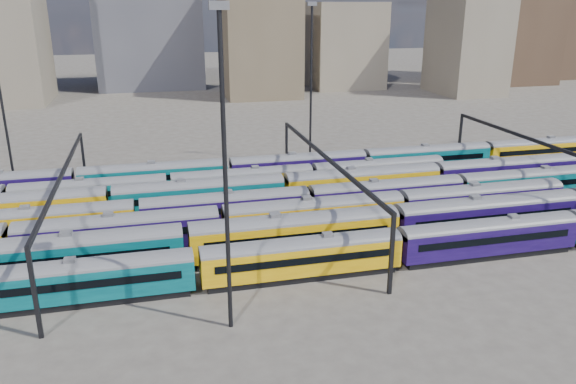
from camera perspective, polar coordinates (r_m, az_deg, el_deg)
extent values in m
plane|color=#45403A|center=(68.22, -4.34, -3.29)|extent=(500.00, 500.00, 0.00)
cube|color=black|center=(54.18, -19.96, -10.18)|extent=(18.56, 2.41, 0.68)
cube|color=#05464D|center=(53.39, -20.17, -8.53)|extent=(19.54, 2.83, 2.83)
cylinder|color=#4C4C51|center=(52.78, -20.34, -7.15)|extent=(19.54, 2.83, 2.83)
cube|color=black|center=(51.96, -20.36, -8.90)|extent=(17.19, 0.06, 0.73)
cube|color=black|center=(54.52, -20.07, -7.53)|extent=(17.19, 0.06, 0.73)
cube|color=slate|center=(52.47, -20.43, -6.41)|extent=(0.98, 0.88, 0.34)
cube|color=black|center=(55.29, 1.41, -8.35)|extent=(18.56, 2.41, 0.68)
cube|color=#C68E07|center=(54.52, 1.43, -6.71)|extent=(19.54, 2.83, 2.83)
cylinder|color=#4C4C51|center=(53.92, 1.44, -5.35)|extent=(19.54, 2.83, 2.83)
cube|color=black|center=(53.12, 1.84, -7.02)|extent=(17.19, 0.06, 0.73)
cube|color=black|center=(55.63, 1.04, -5.78)|extent=(17.19, 0.06, 0.73)
cube|color=slate|center=(53.62, 1.44, -4.61)|extent=(0.98, 0.88, 0.34)
cube|color=black|center=(63.17, 19.43, -5.90)|extent=(18.56, 2.41, 0.68)
cube|color=#14083A|center=(62.49, 19.60, -4.43)|extent=(19.54, 2.83, 2.83)
cylinder|color=#4C4C51|center=(61.97, 19.74, -3.22)|extent=(19.54, 2.83, 2.83)
cube|color=black|center=(61.28, 20.35, -4.63)|extent=(17.19, 0.06, 0.73)
cube|color=black|center=(63.46, 18.94, -3.66)|extent=(17.19, 0.06, 0.73)
cube|color=slate|center=(61.71, 19.82, -2.57)|extent=(0.98, 0.88, 0.34)
cube|color=black|center=(58.85, -21.35, -7.94)|extent=(20.93, 2.71, 0.77)
cube|color=#05464D|center=(58.03, -21.58, -6.18)|extent=(22.03, 3.19, 3.19)
cylinder|color=#4C4C51|center=(57.41, -21.77, -4.73)|extent=(22.03, 3.19, 3.19)
cube|color=black|center=(56.41, -21.82, -6.50)|extent=(19.38, 0.06, 0.83)
cube|color=black|center=(59.35, -21.45, -5.20)|extent=(19.38, 0.06, 0.83)
cube|color=slate|center=(57.10, -21.87, -3.95)|extent=(1.10, 0.99, 0.39)
cube|color=black|center=(59.76, 0.72, -6.14)|extent=(20.93, 2.71, 0.77)
cube|color=#C68E07|center=(58.95, 0.73, -4.39)|extent=(22.03, 3.19, 3.19)
cylinder|color=#4C4C51|center=(58.35, 0.73, -2.95)|extent=(22.03, 3.19, 3.19)
cube|color=black|center=(57.37, 1.14, -4.65)|extent=(19.38, 0.06, 0.83)
cube|color=black|center=(60.25, 0.34, -3.47)|extent=(19.38, 0.06, 0.83)
cube|color=slate|center=(58.04, 0.74, -2.16)|extent=(1.10, 0.99, 0.39)
cube|color=black|center=(68.58, 19.39, -3.89)|extent=(20.93, 2.71, 0.77)
cube|color=#14083A|center=(67.88, 19.57, -2.34)|extent=(22.03, 3.19, 3.19)
cylinder|color=#4C4C51|center=(67.36, 19.71, -1.07)|extent=(22.03, 3.19, 3.19)
cube|color=black|center=(66.51, 20.35, -2.51)|extent=(19.38, 0.06, 0.83)
cube|color=black|center=(69.01, 18.89, -1.58)|extent=(19.38, 0.06, 0.83)
cube|color=slate|center=(67.09, 19.79, -0.39)|extent=(1.10, 0.99, 0.39)
cube|color=black|center=(62.86, -16.57, -5.69)|extent=(19.78, 2.57, 0.73)
cube|color=#14083A|center=(62.14, -16.73, -4.11)|extent=(20.83, 3.02, 3.02)
cylinder|color=#4C4C51|center=(61.59, -16.86, -2.81)|extent=(20.83, 3.02, 3.02)
cube|color=black|center=(60.59, -16.81, -4.34)|extent=(18.33, 0.06, 0.78)
cube|color=black|center=(63.42, -16.71, -3.28)|extent=(18.33, 0.06, 0.78)
cube|color=slate|center=(61.31, -16.93, -2.11)|extent=(1.04, 0.94, 0.36)
cube|color=black|center=(65.04, 2.62, -4.04)|extent=(19.78, 2.57, 0.73)
cube|color=#C68E07|center=(64.34, 2.64, -2.50)|extent=(20.83, 3.02, 3.02)
cylinder|color=#4C4C51|center=(63.81, 2.66, -1.24)|extent=(20.83, 3.02, 3.02)
cube|color=black|center=(62.85, 3.04, -2.68)|extent=(18.33, 0.06, 0.78)
cube|color=black|center=(65.59, 2.27, -1.74)|extent=(18.33, 0.06, 0.78)
cube|color=slate|center=(63.54, 2.67, -0.56)|extent=(1.04, 0.94, 0.36)
cube|color=black|center=(73.67, 18.83, -2.29)|extent=(19.78, 2.57, 0.73)
cube|color=#14083A|center=(73.06, 18.98, -0.91)|extent=(20.83, 3.02, 3.02)
cylinder|color=#4C4C51|center=(72.59, 19.11, 0.21)|extent=(20.83, 3.02, 3.02)
cube|color=black|center=(71.74, 19.66, -1.04)|extent=(18.33, 0.06, 0.78)
cube|color=black|center=(74.15, 18.39, -0.27)|extent=(18.33, 0.06, 0.78)
cube|color=slate|center=(72.35, 19.18, 0.81)|extent=(1.04, 0.94, 0.36)
cube|color=black|center=(68.52, -23.50, -4.47)|extent=(18.87, 2.45, 0.70)
cube|color=#C68E07|center=(67.88, -23.69, -3.08)|extent=(19.87, 2.88, 2.88)
cylinder|color=#4C4C51|center=(67.40, -23.85, -1.94)|extent=(19.87, 2.88, 2.88)
cube|color=black|center=(66.42, -23.92, -3.25)|extent=(17.48, 0.06, 0.75)
cube|color=black|center=(69.11, -23.55, -2.37)|extent=(17.48, 0.06, 0.75)
cube|color=slate|center=(67.15, -23.94, -1.32)|extent=(0.99, 0.89, 0.35)
cube|color=black|center=(67.79, -6.25, -3.18)|extent=(18.87, 2.45, 0.70)
cube|color=#14083A|center=(67.15, -6.30, -1.77)|extent=(19.87, 2.88, 2.88)
cylinder|color=#4C4C51|center=(66.66, -6.34, -0.61)|extent=(19.87, 2.88, 2.88)
cube|color=black|center=(65.67, -6.14, -1.92)|extent=(17.48, 0.06, 0.75)
cube|color=black|center=(68.39, -6.48, -1.08)|extent=(17.48, 0.06, 0.75)
cube|color=slate|center=(66.41, -6.37, 0.02)|extent=(0.99, 0.89, 0.35)
cube|color=black|center=(73.04, 9.86, -1.72)|extent=(18.87, 2.45, 0.70)
cube|color=#14083A|center=(72.44, 9.94, -0.40)|extent=(19.87, 2.88, 2.88)
cylinder|color=#4C4C51|center=(71.99, 10.00, 0.69)|extent=(19.87, 2.88, 2.88)
cube|color=black|center=(71.08, 10.42, -0.51)|extent=(17.48, 0.06, 0.75)
cube|color=black|center=(73.60, 9.51, 0.22)|extent=(17.48, 0.06, 0.75)
cube|color=slate|center=(71.76, 10.04, 1.27)|extent=(0.99, 0.89, 0.35)
cube|color=black|center=(83.14, 22.92, -0.43)|extent=(18.87, 2.45, 0.70)
cube|color=#05464D|center=(82.61, 23.08, 0.74)|extent=(19.87, 2.88, 2.88)
cylinder|color=#4C4C51|center=(82.22, 23.20, 1.70)|extent=(19.87, 2.88, 2.88)
cube|color=black|center=(81.42, 23.70, 0.66)|extent=(17.48, 0.06, 0.75)
cube|color=black|center=(83.63, 22.52, 1.27)|extent=(17.48, 0.06, 0.75)
cube|color=slate|center=(82.02, 23.27, 2.21)|extent=(0.99, 0.89, 0.35)
cube|color=black|center=(73.87, -25.89, -3.15)|extent=(20.09, 2.61, 0.74)
cube|color=#C68E07|center=(73.24, -26.10, -1.76)|extent=(21.15, 3.07, 3.07)
cylinder|color=#4C4C51|center=(72.77, -26.27, -0.63)|extent=(21.15, 3.07, 3.07)
cube|color=black|center=(71.70, -26.37, -1.91)|extent=(18.61, 0.06, 0.79)
cube|color=black|center=(74.56, -25.91, -1.09)|extent=(18.61, 0.06, 0.79)
cube|color=slate|center=(72.53, -26.36, -0.02)|extent=(1.06, 0.95, 0.37)
cube|color=black|center=(72.18, -8.84, -1.89)|extent=(20.09, 2.61, 0.74)
cube|color=#05464D|center=(71.54, -8.91, -0.47)|extent=(21.15, 3.07, 3.07)
cylinder|color=#4C4C51|center=(71.06, -8.98, 0.70)|extent=(21.15, 3.07, 3.07)
cube|color=black|center=(69.96, -8.81, -0.59)|extent=(18.61, 0.06, 0.79)
cube|color=black|center=(72.89, -9.04, 0.20)|extent=(18.61, 0.06, 0.79)
cube|color=slate|center=(70.82, -9.01, 1.33)|extent=(1.06, 0.95, 0.37)
cube|color=black|center=(76.88, 7.50, -0.53)|extent=(20.09, 2.61, 0.74)
cube|color=#C68E07|center=(76.28, 7.56, 0.82)|extent=(21.15, 3.07, 3.07)
cylinder|color=#4C4C51|center=(75.83, 7.61, 1.92)|extent=(21.15, 3.07, 3.07)
cube|color=black|center=(74.80, 8.00, 0.73)|extent=(18.61, 0.06, 0.79)
cube|color=black|center=(77.55, 7.16, 1.42)|extent=(18.61, 0.06, 0.79)
cube|color=slate|center=(75.60, 7.63, 2.51)|extent=(1.06, 0.95, 0.37)
cube|color=black|center=(86.93, 21.00, 0.63)|extent=(20.09, 2.61, 0.74)
cube|color=#14083A|center=(86.40, 21.14, 1.83)|extent=(21.15, 3.07, 3.07)
cylinder|color=#4C4C51|center=(86.00, 21.26, 2.80)|extent=(21.15, 3.07, 3.07)
cube|color=black|center=(85.10, 21.75, 1.77)|extent=(18.61, 0.06, 0.79)
cube|color=black|center=(87.52, 20.61, 2.35)|extent=(18.61, 0.06, 0.79)
cube|color=slate|center=(85.80, 21.33, 3.33)|extent=(1.06, 0.95, 0.37)
cube|color=black|center=(77.16, -19.26, -1.41)|extent=(18.26, 2.37, 0.67)
cube|color=#05464D|center=(76.62, -19.40, -0.20)|extent=(19.22, 2.79, 2.79)
cylinder|color=#4C4C51|center=(76.20, -19.51, 0.79)|extent=(19.22, 2.79, 2.79)
cube|color=black|center=(75.18, -19.51, -0.30)|extent=(16.92, 0.06, 0.72)
cube|color=black|center=(77.86, -19.34, 0.36)|extent=(16.92, 0.06, 0.72)
cube|color=slate|center=(75.99, -19.57, 1.33)|extent=(0.96, 0.86, 0.34)
cube|color=black|center=(77.57, -4.59, -0.28)|extent=(18.26, 2.37, 0.67)
cube|color=#C68E07|center=(77.02, -4.62, 0.94)|extent=(19.22, 2.79, 2.79)
cylinder|color=#4C4C51|center=(76.61, -4.65, 1.93)|extent=(19.22, 2.79, 2.79)
cube|color=black|center=(75.59, -4.45, 0.86)|extent=(16.92, 0.06, 0.72)
cube|color=black|center=(78.25, -4.80, 1.47)|extent=(16.92, 0.06, 0.72)
cube|color=slate|center=(76.40, -4.66, 2.46)|extent=(0.96, 0.86, 0.34)
cube|color=black|center=(82.85, 9.06, 0.79)|extent=(18.26, 2.37, 0.67)
cube|color=#14083A|center=(82.34, 9.12, 1.93)|extent=(19.22, 2.79, 2.79)
cylinder|color=#4C4C51|center=(81.96, 9.17, 2.87)|extent=(19.22, 2.79, 2.79)
cube|color=black|center=(81.01, 9.51, 1.88)|extent=(16.92, 0.06, 0.72)
cube|color=black|center=(83.50, 8.76, 2.43)|extent=(16.92, 0.06, 0.72)
cube|color=slate|center=(81.76, 9.19, 3.37)|extent=(0.96, 0.86, 0.34)
cube|color=black|center=(81.45, -13.29, 0.21)|extent=(19.28, 2.50, 0.71)
cube|color=#05464D|center=(80.90, -13.39, 1.44)|extent=(20.30, 2.94, 2.94)
cylinder|color=#4C4C51|center=(80.49, -13.47, 2.44)|extent=(20.30, 2.94, 2.94)
cube|color=black|center=(79.37, -13.39, 1.37)|extent=(17.86, 0.06, 0.76)
cube|color=black|center=(82.23, -13.43, 1.97)|extent=(17.86, 0.06, 0.76)
cube|color=slate|center=(80.28, -13.51, 2.97)|extent=(1.01, 0.91, 0.36)
cube|color=black|center=(84.04, 1.07, 1.30)|extent=(19.28, 2.50, 0.71)
cube|color=#14083A|center=(83.51, 1.07, 2.49)|extent=(20.30, 2.94, 2.94)
cylinder|color=#4C4C51|center=(83.11, 1.08, 3.47)|extent=(20.30, 2.94, 2.94)
cube|color=black|center=(82.03, 1.34, 2.45)|extent=(17.86, 0.06, 0.76)
cube|color=black|center=(84.80, 0.82, 3.00)|extent=(17.86, 0.06, 0.76)
cube|color=slate|center=(82.91, 1.08, 3.99)|extent=(1.01, 0.91, 0.36)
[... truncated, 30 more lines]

